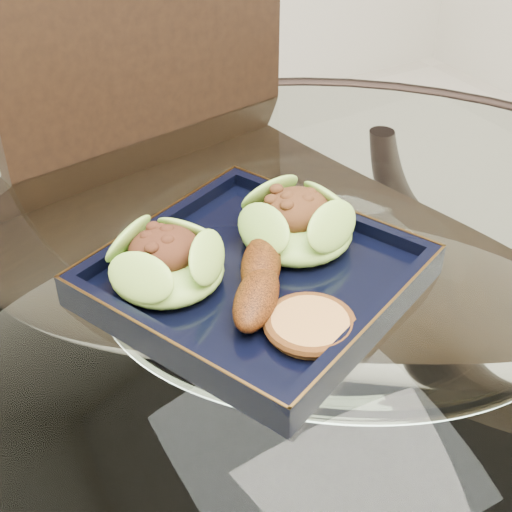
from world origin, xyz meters
TOP-DOWN VIEW (x-y plane):
  - dining_table at (-0.00, -0.00)m, footprint 1.13×1.13m
  - dining_chair at (0.02, 0.31)m, footprint 0.52×0.52m
  - navy_plate at (-0.05, 0.05)m, footprint 0.35×0.35m
  - lettuce_wrap_left at (-0.13, 0.08)m, footprint 0.13×0.13m
  - lettuce_wrap_right at (0.01, 0.08)m, footprint 0.14×0.14m
  - roasted_plantain at (-0.05, 0.04)m, footprint 0.13×0.17m
  - crumb_patty at (-0.05, -0.04)m, footprint 0.08×0.08m

SIDE VIEW (x-z plane):
  - dining_chair at x=0.02m, z-range 0.06..1.11m
  - dining_table at x=0.00m, z-range 0.21..0.98m
  - navy_plate at x=-0.05m, z-range 0.76..0.78m
  - crumb_patty at x=-0.05m, z-range 0.78..0.80m
  - roasted_plantain at x=-0.05m, z-range 0.78..0.82m
  - lettuce_wrap_left at x=-0.13m, z-range 0.78..0.82m
  - lettuce_wrap_right at x=0.01m, z-range 0.78..0.82m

